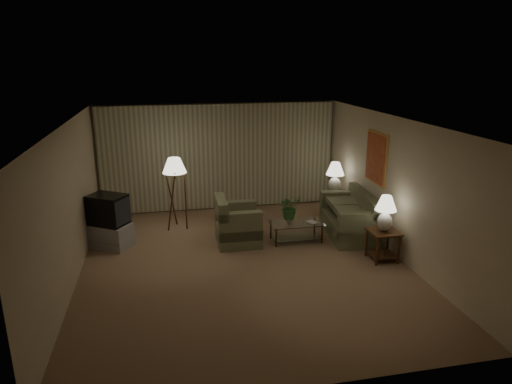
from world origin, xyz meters
TOP-DOWN VIEW (x-y plane):
  - ground at (0.00, 0.00)m, footprint 7.00×7.00m
  - room_shell at (0.02, 1.51)m, footprint 6.04×7.02m
  - sofa at (2.50, 0.97)m, footprint 1.92×1.24m
  - armchair at (0.07, 1.04)m, footprint 0.98×0.93m
  - side_table_near at (2.65, -0.38)m, footprint 0.55×0.55m
  - side_table_far at (2.65, 2.22)m, footprint 0.50×0.42m
  - table_lamp_near at (2.65, -0.38)m, footprint 0.41×0.41m
  - table_lamp_far at (2.65, 2.22)m, footprint 0.44×0.44m
  - coffee_table at (1.29, 0.87)m, footprint 1.13×0.62m
  - tv_cabinet at (-2.55, 1.36)m, footprint 1.31×1.28m
  - crt_tv at (-2.55, 1.36)m, footprint 1.19×1.17m
  - floor_lamp at (-1.16, 2.17)m, footprint 0.53×0.53m
  - ottoman at (0.21, 2.34)m, footprint 0.72×0.72m
  - vase at (1.14, 0.87)m, footprint 0.19×0.19m
  - flowers at (1.14, 0.87)m, footprint 0.53×0.47m
  - book at (1.54, 0.77)m, footprint 0.25×0.29m

SIDE VIEW (x-z plane):
  - ground at x=0.00m, z-range 0.00..0.00m
  - ottoman at x=0.21m, z-range 0.00..0.37m
  - tv_cabinet at x=-2.55m, z-range 0.00..0.50m
  - coffee_table at x=1.29m, z-range 0.07..0.48m
  - sofa at x=2.50m, z-range 0.00..0.77m
  - armchair at x=0.07m, z-range 0.00..0.79m
  - side_table_far at x=2.65m, z-range 0.10..0.70m
  - side_table_near at x=2.65m, z-range 0.11..0.71m
  - book at x=1.54m, z-range 0.41..0.43m
  - vase at x=1.14m, z-range 0.41..0.57m
  - crt_tv at x=-2.55m, z-range 0.50..1.12m
  - flowers at x=1.14m, z-range 0.57..1.09m
  - floor_lamp at x=-1.16m, z-range 0.04..1.68m
  - table_lamp_near at x=2.65m, z-range 0.66..1.36m
  - table_lamp_far at x=2.65m, z-range 0.67..1.43m
  - room_shell at x=0.02m, z-range 0.39..3.11m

